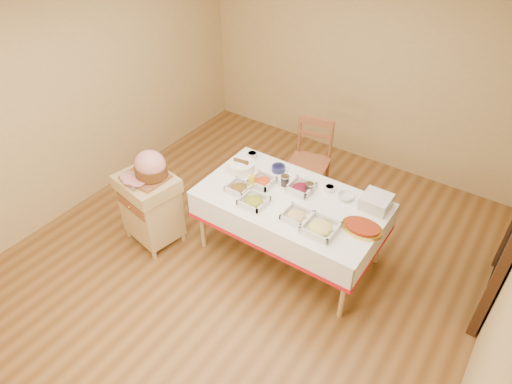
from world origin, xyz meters
TOP-DOWN VIEW (x-y plane):
  - room_shell at (0.00, 0.00)m, footprint 5.00×5.00m
  - dining_table at (0.30, 0.30)m, footprint 1.82×1.02m
  - butcher_cart at (-1.04, -0.33)m, footprint 0.66×0.59m
  - dining_chair at (-0.04, 1.31)m, footprint 0.53×0.51m
  - ham_on_board at (-0.99, -0.29)m, footprint 0.46×0.44m
  - serving_dish_a at (-0.20, 0.12)m, footprint 0.22×0.22m
  - serving_dish_b at (0.05, 0.02)m, footprint 0.24×0.24m
  - serving_dish_c at (0.49, 0.07)m, footprint 0.23×0.23m
  - serving_dish_d at (0.75, 0.05)m, footprint 0.29×0.29m
  - serving_dish_e at (-0.06, 0.33)m, footprint 0.24×0.23m
  - serving_dish_f at (0.31, 0.46)m, footprint 0.25×0.23m
  - small_bowl_left at (-0.43, 0.68)m, footprint 0.12×0.12m
  - small_bowl_mid at (-0.05, 0.62)m, footprint 0.14×0.14m
  - small_bowl_right at (0.55, 0.62)m, footprint 0.10×0.10m
  - bowl_white_imported at (0.34, 0.60)m, footprint 0.16×0.16m
  - bowl_small_imported at (0.74, 0.60)m, footprint 0.18×0.18m
  - preserve_jar_left at (0.13, 0.45)m, footprint 0.09×0.09m
  - preserve_jar_right at (0.40, 0.48)m, footprint 0.09×0.09m
  - mustard_bottle at (-0.11, 0.22)m, footprint 0.06×0.06m
  - bread_basket at (-0.38, 0.41)m, footprint 0.28×0.28m
  - plate_stack at (1.03, 0.64)m, footprint 0.26×0.26m
  - brass_platter at (1.06, 0.27)m, footprint 0.38×0.27m

SIDE VIEW (x-z plane):
  - butcher_cart at x=-1.04m, z-range 0.06..0.89m
  - dining_chair at x=-0.04m, z-range 0.01..1.02m
  - dining_table at x=0.30m, z-range 0.22..0.98m
  - bowl_white_imported at x=0.34m, z-range 0.76..0.80m
  - brass_platter at x=1.06m, z-range 0.76..0.81m
  - bowl_small_imported at x=0.74m, z-range 0.76..0.81m
  - small_bowl_right at x=0.55m, z-range 0.76..0.82m
  - small_bowl_left at x=-0.43m, z-range 0.76..0.82m
  - serving_dish_a at x=-0.20m, z-range 0.74..0.84m
  - serving_dish_c at x=0.49m, z-range 0.74..0.84m
  - serving_dish_b at x=0.05m, z-range 0.74..0.84m
  - small_bowl_mid at x=-0.05m, z-range 0.76..0.82m
  - serving_dish_e at x=-0.06m, z-range 0.74..0.85m
  - serving_dish_d at x=0.75m, z-range 0.74..0.85m
  - serving_dish_f at x=0.31m, z-range 0.74..0.85m
  - preserve_jar_right at x=0.40m, z-range 0.75..0.86m
  - preserve_jar_left at x=0.13m, z-range 0.75..0.87m
  - bread_basket at x=-0.38m, z-range 0.75..0.87m
  - plate_stack at x=1.03m, z-range 0.76..0.89m
  - mustard_bottle at x=-0.11m, z-range 0.75..0.94m
  - ham_on_board at x=-0.99m, z-range 0.81..1.11m
  - room_shell at x=0.00m, z-range -1.20..3.80m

